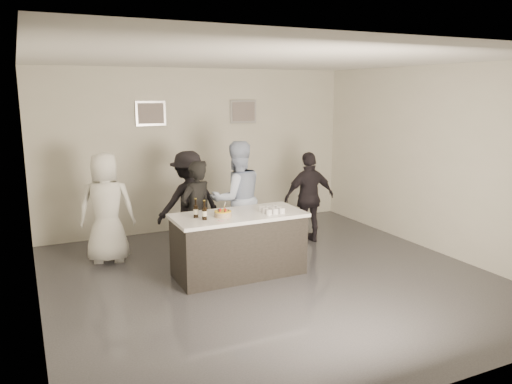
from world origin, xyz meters
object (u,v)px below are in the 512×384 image
(person_guest_back, at_px, (189,202))
(cake, at_px, (223,214))
(person_guest_left, at_px, (106,208))
(person_guest_right, at_px, (309,197))
(person_main_blue, at_px, (237,199))
(bar_counter, at_px, (239,244))
(person_main_black, at_px, (196,213))
(beer_bottle_b, at_px, (204,210))
(beer_bottle_a, at_px, (196,208))

(person_guest_back, bearing_deg, cake, 83.76)
(person_guest_left, distance_m, person_guest_right, 3.36)
(person_main_blue, relative_size, person_guest_back, 1.11)
(person_main_blue, xyz_separation_m, person_guest_back, (-0.64, 0.48, -0.09))
(cake, xyz_separation_m, person_guest_right, (2.00, 1.01, -0.15))
(bar_counter, bearing_deg, person_main_black, 118.27)
(beer_bottle_b, bearing_deg, person_guest_back, 80.29)
(person_main_black, relative_size, person_main_blue, 0.86)
(person_main_black, distance_m, person_main_blue, 0.75)
(bar_counter, xyz_separation_m, person_main_blue, (0.34, 0.85, 0.47))
(person_main_black, bearing_deg, beer_bottle_a, 47.66)
(beer_bottle_b, xyz_separation_m, person_main_blue, (0.89, 0.96, -0.11))
(person_main_blue, bearing_deg, person_guest_right, -176.36)
(cake, distance_m, person_guest_right, 2.25)
(person_guest_back, bearing_deg, person_main_black, 74.16)
(person_main_blue, bearing_deg, beer_bottle_b, 46.85)
(cake, xyz_separation_m, person_main_black, (-0.13, 0.77, -0.15))
(cake, relative_size, person_guest_right, 0.15)
(person_main_blue, distance_m, person_guest_back, 0.81)
(bar_counter, relative_size, person_guest_back, 1.12)
(beer_bottle_a, bearing_deg, person_main_black, 71.24)
(person_guest_back, bearing_deg, person_main_blue, 135.13)
(cake, xyz_separation_m, beer_bottle_b, (-0.28, -0.05, 0.09))
(bar_counter, relative_size, person_main_blue, 1.02)
(beer_bottle_a, xyz_separation_m, beer_bottle_b, (0.07, -0.16, 0.00))
(person_main_black, bearing_deg, person_guest_right, 162.75)
(person_guest_left, relative_size, person_guest_back, 1.03)
(beer_bottle_a, height_order, person_guest_left, person_guest_left)
(beer_bottle_b, xyz_separation_m, person_guest_back, (0.25, 1.44, -0.20))
(bar_counter, height_order, person_main_blue, person_main_blue)
(bar_counter, relative_size, person_main_black, 1.18)
(beer_bottle_b, distance_m, person_guest_back, 1.48)
(bar_counter, height_order, person_guest_right, person_guest_right)
(cake, xyz_separation_m, person_guest_back, (-0.04, 1.39, -0.11))
(person_main_black, bearing_deg, cake, 75.65)
(bar_counter, height_order, person_guest_left, person_guest_left)
(person_main_black, bearing_deg, bar_counter, 94.69)
(person_guest_back, bearing_deg, person_guest_right, 161.54)
(bar_counter, bearing_deg, beer_bottle_a, 175.57)
(beer_bottle_a, relative_size, person_guest_back, 0.16)
(beer_bottle_b, distance_m, person_guest_left, 1.83)
(beer_bottle_a, relative_size, person_guest_right, 0.17)
(bar_counter, distance_m, beer_bottle_b, 0.80)
(person_main_blue, bearing_deg, beer_bottle_a, 39.71)
(beer_bottle_a, relative_size, person_main_blue, 0.14)
(beer_bottle_a, bearing_deg, bar_counter, -4.43)
(person_guest_back, bearing_deg, person_guest_left, -9.78)
(person_main_black, height_order, person_guest_back, person_guest_back)
(bar_counter, xyz_separation_m, person_main_black, (-0.38, 0.72, 0.34))
(bar_counter, xyz_separation_m, beer_bottle_b, (-0.54, -0.11, 0.58))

